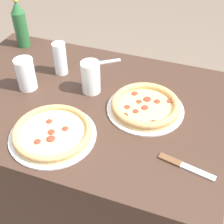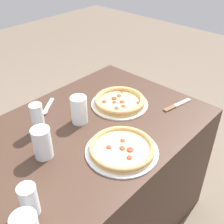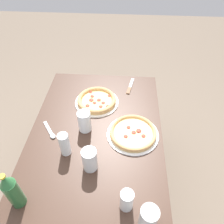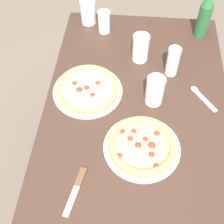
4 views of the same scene
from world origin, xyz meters
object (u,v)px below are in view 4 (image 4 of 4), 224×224
(glass_orange_juice, at_px, (104,22))
(glass_cola, at_px, (141,49))
(pizza_veggie, at_px, (142,146))
(knife, at_px, (76,189))
(pizza_pepperoni, at_px, (87,89))
(glass_lemonade, at_px, (173,63))
(beer_bottle, at_px, (205,16))
(spoon, at_px, (199,95))
(glass_water, at_px, (88,13))
(glass_red_wine, at_px, (155,91))

(glass_orange_juice, bearing_deg, glass_cola, -134.83)
(pizza_veggie, xyz_separation_m, knife, (-0.20, 0.24, -0.02))
(pizza_pepperoni, bearing_deg, glass_lemonade, -67.95)
(beer_bottle, distance_m, knife, 1.09)
(spoon, bearing_deg, pizza_pepperoni, 92.37)
(glass_water, height_order, spoon, glass_water)
(glass_orange_juice, distance_m, glass_cola, 0.29)
(glass_orange_juice, bearing_deg, glass_lemonade, -129.03)
(glass_lemonade, distance_m, beer_bottle, 0.35)
(pizza_pepperoni, xyz_separation_m, beer_bottle, (0.46, -0.56, 0.10))
(pizza_veggie, height_order, glass_red_wine, glass_red_wine)
(glass_water, bearing_deg, pizza_pepperoni, -172.91)
(pizza_veggie, distance_m, glass_lemonade, 0.46)
(pizza_veggie, bearing_deg, spoon, -40.08)
(pizza_pepperoni, height_order, spoon, pizza_pepperoni)
(pizza_veggie, bearing_deg, beer_bottle, -21.40)
(glass_cola, bearing_deg, spoon, -128.26)
(pizza_veggie, bearing_deg, pizza_pepperoni, 42.67)
(glass_water, bearing_deg, glass_orange_juice, -126.78)
(glass_orange_juice, relative_size, spoon, 0.81)
(glass_lemonade, bearing_deg, knife, 150.18)
(glass_lemonade, bearing_deg, pizza_veggie, 163.92)
(glass_red_wine, relative_size, knife, 0.71)
(glass_red_wine, bearing_deg, glass_cola, 14.43)
(pizza_pepperoni, xyz_separation_m, glass_orange_juice, (0.45, -0.03, 0.04))
(beer_bottle, bearing_deg, pizza_veggie, 158.60)
(glass_cola, height_order, beer_bottle, beer_bottle)
(glass_lemonade, relative_size, glass_cola, 1.07)
(glass_lemonade, distance_m, glass_red_wine, 0.20)
(glass_cola, distance_m, spoon, 0.37)
(glass_orange_juice, bearing_deg, pizza_pepperoni, 175.86)
(glass_water, bearing_deg, knife, -175.08)
(glass_red_wine, bearing_deg, pizza_veggie, 170.19)
(glass_cola, distance_m, beer_bottle, 0.39)
(glass_water, xyz_separation_m, glass_red_wine, (-0.55, -0.37, 0.01))
(beer_bottle, relative_size, knife, 1.26)
(glass_lemonade, height_order, glass_water, glass_lemonade)
(pizza_veggie, xyz_separation_m, spoon, (0.31, -0.26, -0.02))
(pizza_veggie, relative_size, knife, 1.57)
(glass_orange_juice, distance_m, beer_bottle, 0.53)
(pizza_pepperoni, distance_m, glass_water, 0.53)
(glass_lemonade, bearing_deg, glass_cola, 60.41)
(glass_orange_juice, distance_m, glass_water, 0.12)
(pizza_veggie, bearing_deg, glass_lemonade, -16.08)
(pizza_pepperoni, xyz_separation_m, glass_red_wine, (-0.03, -0.31, 0.05))
(glass_water, distance_m, beer_bottle, 0.63)
(glass_water, bearing_deg, glass_cola, -132.44)
(glass_cola, xyz_separation_m, glass_red_wine, (-0.27, -0.07, 0.00))
(pizza_veggie, height_order, glass_cola, glass_cola)
(pizza_pepperoni, bearing_deg, beer_bottle, -50.13)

